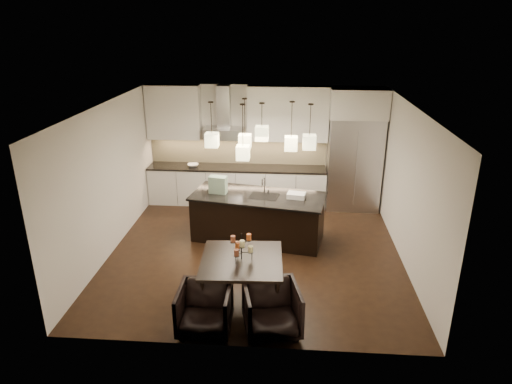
# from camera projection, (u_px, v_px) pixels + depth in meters

# --- Properties ---
(floor) EXTENTS (5.50, 5.50, 0.02)m
(floor) POSITION_uv_depth(u_px,v_px,m) (255.00, 251.00, 8.83)
(floor) COLOR black
(floor) RESTS_ON ground
(ceiling) EXTENTS (5.50, 5.50, 0.02)m
(ceiling) POSITION_uv_depth(u_px,v_px,m) (255.00, 106.00, 7.83)
(ceiling) COLOR white
(ceiling) RESTS_ON wall_back
(wall_back) EXTENTS (5.50, 0.02, 2.80)m
(wall_back) POSITION_uv_depth(u_px,v_px,m) (264.00, 144.00, 10.90)
(wall_back) COLOR silver
(wall_back) RESTS_ON ground
(wall_front) EXTENTS (5.50, 0.02, 2.80)m
(wall_front) POSITION_uv_depth(u_px,v_px,m) (238.00, 257.00, 5.76)
(wall_front) COLOR silver
(wall_front) RESTS_ON ground
(wall_left) EXTENTS (0.02, 5.50, 2.80)m
(wall_left) POSITION_uv_depth(u_px,v_px,m) (108.00, 179.00, 8.52)
(wall_left) COLOR silver
(wall_left) RESTS_ON ground
(wall_right) EXTENTS (0.02, 5.50, 2.80)m
(wall_right) POSITION_uv_depth(u_px,v_px,m) (409.00, 187.00, 8.14)
(wall_right) COLOR silver
(wall_right) RESTS_ON ground
(refrigerator) EXTENTS (1.20, 0.72, 2.15)m
(refrigerator) POSITION_uv_depth(u_px,v_px,m) (354.00, 164.00, 10.51)
(refrigerator) COLOR #B7B7BA
(refrigerator) RESTS_ON floor
(fridge_panel) EXTENTS (1.26, 0.72, 0.65)m
(fridge_panel) POSITION_uv_depth(u_px,v_px,m) (359.00, 103.00, 10.01)
(fridge_panel) COLOR silver
(fridge_panel) RESTS_ON refrigerator
(lower_cabinets) EXTENTS (4.21, 0.62, 0.88)m
(lower_cabinets) POSITION_uv_depth(u_px,v_px,m) (237.00, 186.00, 10.98)
(lower_cabinets) COLOR silver
(lower_cabinets) RESTS_ON floor
(countertop) EXTENTS (4.21, 0.66, 0.04)m
(countertop) POSITION_uv_depth(u_px,v_px,m) (237.00, 168.00, 10.82)
(countertop) COLOR black
(countertop) RESTS_ON lower_cabinets
(backsplash) EXTENTS (4.21, 0.02, 0.63)m
(backsplash) POSITION_uv_depth(u_px,v_px,m) (238.00, 151.00, 10.97)
(backsplash) COLOR #C2B88D
(backsplash) RESTS_ON countertop
(upper_cab_left) EXTENTS (1.25, 0.35, 1.25)m
(upper_cab_left) POSITION_uv_depth(u_px,v_px,m) (174.00, 112.00, 10.59)
(upper_cab_left) COLOR silver
(upper_cab_left) RESTS_ON wall_back
(upper_cab_right) EXTENTS (1.85, 0.35, 1.25)m
(upper_cab_right) POSITION_uv_depth(u_px,v_px,m) (288.00, 114.00, 10.41)
(upper_cab_right) COLOR silver
(upper_cab_right) RESTS_ON wall_back
(hood_canopy) EXTENTS (0.90, 0.52, 0.24)m
(hood_canopy) POSITION_uv_depth(u_px,v_px,m) (224.00, 133.00, 10.59)
(hood_canopy) COLOR #B7B7BA
(hood_canopy) RESTS_ON wall_back
(hood_chimney) EXTENTS (0.30, 0.28, 0.96)m
(hood_chimney) POSITION_uv_depth(u_px,v_px,m) (224.00, 106.00, 10.48)
(hood_chimney) COLOR #B7B7BA
(hood_chimney) RESTS_ON hood_canopy
(fruit_bowl) EXTENTS (0.30, 0.30, 0.06)m
(fruit_bowl) POSITION_uv_depth(u_px,v_px,m) (193.00, 165.00, 10.82)
(fruit_bowl) COLOR silver
(fruit_bowl) RESTS_ON countertop
(island_body) EXTENTS (2.69, 1.46, 0.90)m
(island_body) POSITION_uv_depth(u_px,v_px,m) (258.00, 218.00, 9.20)
(island_body) COLOR black
(island_body) RESTS_ON floor
(island_top) EXTENTS (2.79, 1.56, 0.04)m
(island_top) POSITION_uv_depth(u_px,v_px,m) (258.00, 196.00, 9.03)
(island_top) COLOR black
(island_top) RESTS_ON island_body
(faucet) EXTENTS (0.14, 0.26, 0.39)m
(faucet) POSITION_uv_depth(u_px,v_px,m) (264.00, 185.00, 9.03)
(faucet) COLOR silver
(faucet) RESTS_ON island_top
(tote_bag) EXTENTS (0.37, 0.24, 0.35)m
(tote_bag) POSITION_uv_depth(u_px,v_px,m) (218.00, 185.00, 9.10)
(tote_bag) COLOR #1E582B
(tote_bag) RESTS_ON island_top
(food_container) EXTENTS (0.38, 0.30, 0.10)m
(food_container) POSITION_uv_depth(u_px,v_px,m) (296.00, 195.00, 8.88)
(food_container) COLOR silver
(food_container) RESTS_ON island_top
(dining_table) EXTENTS (1.31, 1.31, 0.75)m
(dining_table) POSITION_uv_depth(u_px,v_px,m) (242.00, 280.00, 7.16)
(dining_table) COLOR black
(dining_table) RESTS_ON floor
(candelabra) EXTENTS (0.38, 0.38, 0.44)m
(candelabra) POSITION_uv_depth(u_px,v_px,m) (241.00, 246.00, 6.95)
(candelabra) COLOR black
(candelabra) RESTS_ON dining_table
(candle_a) EXTENTS (0.08, 0.08, 0.10)m
(candle_a) POSITION_uv_depth(u_px,v_px,m) (251.00, 249.00, 6.96)
(candle_a) COLOR #F3EBA2
(candle_a) RESTS_ON candelabra
(candle_b) EXTENTS (0.08, 0.08, 0.10)m
(candle_b) POSITION_uv_depth(u_px,v_px,m) (237.00, 245.00, 7.08)
(candle_b) COLOR orange
(candle_b) RESTS_ON candelabra
(candle_c) EXTENTS (0.08, 0.08, 0.10)m
(candle_c) POSITION_uv_depth(u_px,v_px,m) (236.00, 253.00, 6.85)
(candle_c) COLOR brown
(candle_c) RESTS_ON candelabra
(candle_d) EXTENTS (0.08, 0.08, 0.10)m
(candle_d) POSITION_uv_depth(u_px,v_px,m) (249.00, 237.00, 6.99)
(candle_d) COLOR orange
(candle_d) RESTS_ON candelabra
(candle_e) EXTENTS (0.08, 0.08, 0.10)m
(candle_e) POSITION_uv_depth(u_px,v_px,m) (233.00, 239.00, 6.93)
(candle_e) COLOR brown
(candle_e) RESTS_ON candelabra
(candle_f) EXTENTS (0.08, 0.08, 0.10)m
(candle_f) POSITION_uv_depth(u_px,v_px,m) (242.00, 244.00, 6.78)
(candle_f) COLOR #F3EBA2
(candle_f) RESTS_ON candelabra
(armchair_left) EXTENTS (0.75, 0.77, 0.69)m
(armchair_left) POSITION_uv_depth(u_px,v_px,m) (205.00, 309.00, 6.48)
(armchair_left) COLOR black
(armchair_left) RESTS_ON floor
(armchair_right) EXTENTS (0.92, 0.94, 0.72)m
(armchair_right) POSITION_uv_depth(u_px,v_px,m) (272.00, 310.00, 6.46)
(armchair_right) COLOR black
(armchair_right) RESTS_ON floor
(pendant_a) EXTENTS (0.24, 0.24, 0.26)m
(pendant_a) POSITION_uv_depth(u_px,v_px,m) (212.00, 140.00, 8.55)
(pendant_a) COLOR beige
(pendant_a) RESTS_ON ceiling
(pendant_b) EXTENTS (0.24, 0.24, 0.26)m
(pendant_b) POSITION_uv_depth(u_px,v_px,m) (245.00, 141.00, 8.95)
(pendant_b) COLOR beige
(pendant_b) RESTS_ON ceiling
(pendant_c) EXTENTS (0.24, 0.24, 0.26)m
(pendant_c) POSITION_uv_depth(u_px,v_px,m) (262.00, 133.00, 8.39)
(pendant_c) COLOR beige
(pendant_c) RESTS_ON ceiling
(pendant_d) EXTENTS (0.24, 0.24, 0.26)m
(pendant_d) POSITION_uv_depth(u_px,v_px,m) (291.00, 143.00, 8.62)
(pendant_d) COLOR beige
(pendant_d) RESTS_ON ceiling
(pendant_e) EXTENTS (0.24, 0.24, 0.26)m
(pendant_e) POSITION_uv_depth(u_px,v_px,m) (309.00, 142.00, 8.34)
(pendant_e) COLOR beige
(pendant_e) RESTS_ON ceiling
(pendant_f) EXTENTS (0.24, 0.24, 0.26)m
(pendant_f) POSITION_uv_depth(u_px,v_px,m) (243.00, 153.00, 8.40)
(pendant_f) COLOR beige
(pendant_f) RESTS_ON ceiling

